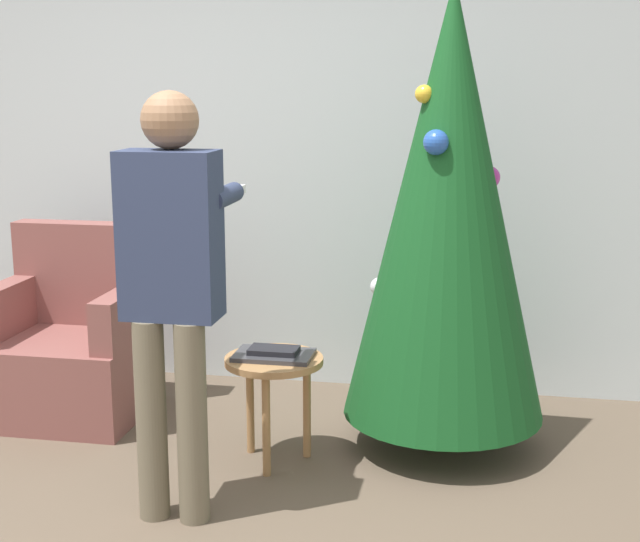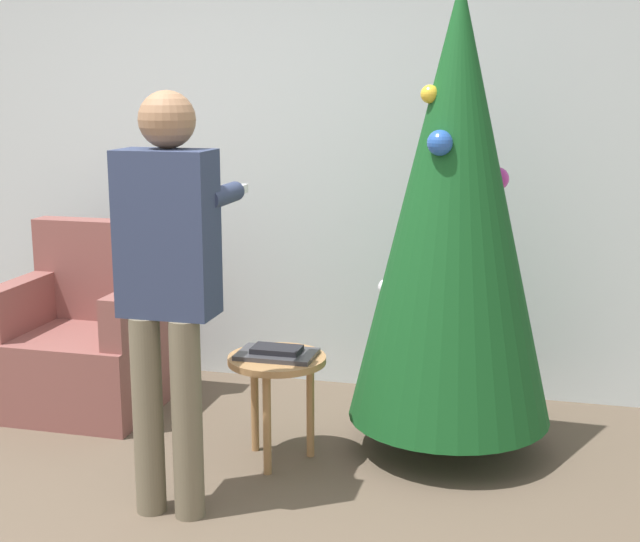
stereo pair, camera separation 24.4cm
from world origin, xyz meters
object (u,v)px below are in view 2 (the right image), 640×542
Objects in this scene: person_standing at (168,270)px; side_stool at (277,372)px; armchair at (87,344)px; christmas_tree at (454,206)px.

side_stool is (0.26, 0.54, -0.56)m from person_standing.
side_stool is (1.18, -0.43, 0.08)m from armchair.
christmas_tree reaches higher than armchair.
person_standing is at bearing -46.66° from armchair.
christmas_tree is 1.33m from person_standing.
armchair is 1.25m from side_stool.
armchair is (-1.91, 0.11, -0.81)m from christmas_tree.
person_standing reaches higher than armchair.
person_standing is (0.91, -0.97, 0.65)m from armchair.
person_standing reaches higher than side_stool.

